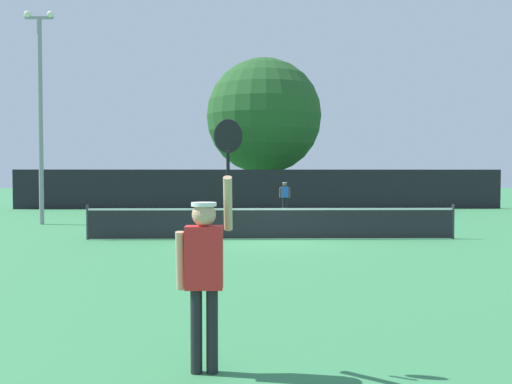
{
  "coord_description": "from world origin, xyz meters",
  "views": [
    {
      "loc": [
        -0.85,
        -16.91,
        2.03
      ],
      "look_at": [
        -0.38,
        4.95,
        1.29
      ],
      "focal_mm": 38.54,
      "sensor_mm": 36.0,
      "label": 1
    }
  ],
  "objects_px": {
    "light_pole": "(40,104)",
    "parked_car_mid": "(392,191)",
    "tennis_ball": "(176,243)",
    "large_tree": "(264,116)",
    "player_serving": "(205,260)",
    "player_receiving": "(285,194)",
    "parked_car_near": "(282,191)"
  },
  "relations": [
    {
      "from": "player_receiving",
      "to": "light_pole",
      "type": "relative_size",
      "value": 0.19
    },
    {
      "from": "player_serving",
      "to": "player_receiving",
      "type": "bearing_deg",
      "value": 83.78
    },
    {
      "from": "parked_car_mid",
      "to": "light_pole",
      "type": "bearing_deg",
      "value": -134.52
    },
    {
      "from": "player_receiving",
      "to": "light_pole",
      "type": "bearing_deg",
      "value": 32.86
    },
    {
      "from": "large_tree",
      "to": "parked_car_mid",
      "type": "height_order",
      "value": "large_tree"
    },
    {
      "from": "player_serving",
      "to": "light_pole",
      "type": "height_order",
      "value": "light_pole"
    },
    {
      "from": "player_receiving",
      "to": "tennis_ball",
      "type": "distance_m",
      "value": 13.56
    },
    {
      "from": "large_tree",
      "to": "parked_car_mid",
      "type": "bearing_deg",
      "value": 8.96
    },
    {
      "from": "player_serving",
      "to": "parked_car_near",
      "type": "bearing_deg",
      "value": 84.74
    },
    {
      "from": "tennis_ball",
      "to": "light_pole",
      "type": "distance_m",
      "value": 10.01
    },
    {
      "from": "tennis_ball",
      "to": "light_pole",
      "type": "xyz_separation_m",
      "value": [
        -6.14,
        6.3,
        4.76
      ]
    },
    {
      "from": "player_receiving",
      "to": "large_tree",
      "type": "bearing_deg",
      "value": -84.82
    },
    {
      "from": "player_receiving",
      "to": "parked_car_near",
      "type": "distance_m",
      "value": 10.34
    },
    {
      "from": "light_pole",
      "to": "player_serving",
      "type": "bearing_deg",
      "value": -65.0
    },
    {
      "from": "light_pole",
      "to": "parked_car_mid",
      "type": "height_order",
      "value": "light_pole"
    },
    {
      "from": "player_serving",
      "to": "parked_car_mid",
      "type": "height_order",
      "value": "player_serving"
    },
    {
      "from": "parked_car_near",
      "to": "parked_car_mid",
      "type": "height_order",
      "value": "same"
    },
    {
      "from": "player_receiving",
      "to": "parked_car_mid",
      "type": "height_order",
      "value": "parked_car_mid"
    },
    {
      "from": "light_pole",
      "to": "parked_car_near",
      "type": "height_order",
      "value": "light_pole"
    },
    {
      "from": "parked_car_near",
      "to": "parked_car_mid",
      "type": "relative_size",
      "value": 1.02
    },
    {
      "from": "player_receiving",
      "to": "tennis_ball",
      "type": "relative_size",
      "value": 23.04
    },
    {
      "from": "player_serving",
      "to": "parked_car_near",
      "type": "height_order",
      "value": "player_serving"
    },
    {
      "from": "player_receiving",
      "to": "tennis_ball",
      "type": "bearing_deg",
      "value": 72.46
    },
    {
      "from": "light_pole",
      "to": "player_receiving",
      "type": "bearing_deg",
      "value": 32.86
    },
    {
      "from": "player_serving",
      "to": "tennis_ball",
      "type": "relative_size",
      "value": 38.27
    },
    {
      "from": "player_serving",
      "to": "light_pole",
      "type": "xyz_separation_m",
      "value": [
        -7.7,
        16.52,
        3.64
      ]
    },
    {
      "from": "parked_car_near",
      "to": "player_receiving",
      "type": "bearing_deg",
      "value": -100.82
    },
    {
      "from": "tennis_ball",
      "to": "large_tree",
      "type": "xyz_separation_m",
      "value": [
        3.3,
        21.47,
        5.87
      ]
    },
    {
      "from": "player_serving",
      "to": "parked_car_near",
      "type": "xyz_separation_m",
      "value": [
        3.08,
        33.45,
        -0.38
      ]
    },
    {
      "from": "tennis_ball",
      "to": "large_tree",
      "type": "relative_size",
      "value": 0.01
    },
    {
      "from": "large_tree",
      "to": "parked_car_mid",
      "type": "distance_m",
      "value": 10.6
    },
    {
      "from": "large_tree",
      "to": "parked_car_near",
      "type": "xyz_separation_m",
      "value": [
        1.34,
        1.76,
        -5.13
      ]
    }
  ]
}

